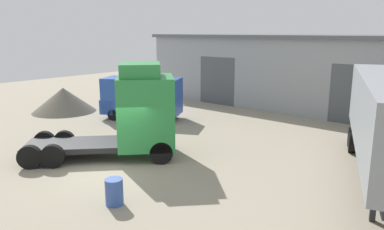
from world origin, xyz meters
TOP-DOWN VIEW (x-y plane):
  - ground_plane at (0.00, 0.00)m, footprint 60.00×60.00m
  - warehouse_building at (0.00, 17.90)m, footprint 23.82×8.32m
  - tractor_unit_green at (-0.48, 1.76)m, footprint 6.24×6.41m
  - delivery_van_blue at (-5.93, 6.89)m, footprint 5.31×4.06m
  - gravel_pile at (-11.55, 4.82)m, footprint 4.35×4.35m
  - oil_drum at (2.64, -1.93)m, footprint 0.58×0.58m

SIDE VIEW (x-z plane):
  - ground_plane at x=0.00m, z-range 0.00..0.00m
  - oil_drum at x=2.64m, z-range 0.00..0.88m
  - gravel_pile at x=-11.55m, z-range 0.00..1.69m
  - delivery_van_blue at x=-5.93m, z-range 0.11..2.73m
  - tractor_unit_green at x=-0.48m, z-range -0.13..4.06m
  - warehouse_building at x=0.00m, z-range 0.01..5.27m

